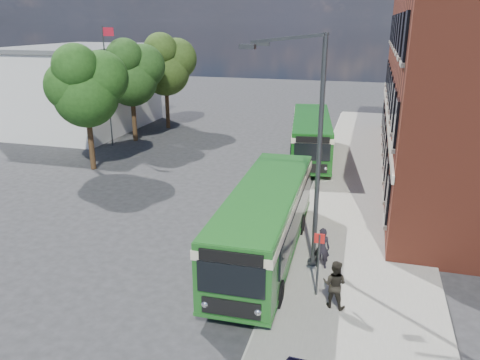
% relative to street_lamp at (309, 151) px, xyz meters
% --- Properties ---
extents(ground, '(120.00, 120.00, 0.00)m').
position_rel_street_lamp_xyz_m(ground, '(-4.84, 2.00, -4.79)').
color(ground, '#28282B').
rests_on(ground, ground).
extents(pavement, '(6.00, 48.00, 0.15)m').
position_rel_street_lamp_xyz_m(pavement, '(2.16, 10.00, -4.72)').
color(pavement, gray).
rests_on(pavement, ground).
extents(kerb_line, '(0.12, 48.00, 0.01)m').
position_rel_street_lamp_xyz_m(kerb_line, '(-0.89, 10.00, -4.79)').
color(kerb_line, beige).
rests_on(kerb_line, ground).
extents(white_building, '(9.40, 13.40, 7.30)m').
position_rel_street_lamp_xyz_m(white_building, '(-22.84, 20.00, -1.13)').
color(white_building, white).
rests_on(white_building, ground).
extents(flagpole, '(0.95, 0.10, 9.00)m').
position_rel_street_lamp_xyz_m(flagpole, '(-17.29, 15.00, 0.15)').
color(flagpole, '#373A3C').
rests_on(flagpole, ground).
extents(street_lamp, '(2.96, 2.38, 9.00)m').
position_rel_street_lamp_xyz_m(street_lamp, '(0.00, 0.00, 0.00)').
color(street_lamp, '#373A3C').
rests_on(street_lamp, ground).
extents(bus_stop_sign, '(0.35, 0.08, 2.52)m').
position_rel_street_lamp_xyz_m(bus_stop_sign, '(0.76, -2.20, -3.28)').
color(bus_stop_sign, '#373A3C').
rests_on(bus_stop_sign, ground).
extents(bus_front, '(2.84, 10.77, 3.02)m').
position_rel_street_lamp_xyz_m(bus_front, '(-1.69, 0.34, -2.96)').
color(bus_front, '#1E5D1E').
rests_on(bus_front, ground).
extents(bus_rear, '(4.05, 11.10, 3.02)m').
position_rel_street_lamp_xyz_m(bus_rear, '(-1.84, 15.58, -2.96)').
color(bus_rear, '#155517').
rests_on(bus_rear, ground).
extents(pedestrian_a, '(0.63, 0.42, 1.69)m').
position_rel_street_lamp_xyz_m(pedestrian_a, '(0.70, -0.18, -3.80)').
color(pedestrian_a, black).
rests_on(pedestrian_a, pavement).
extents(pedestrian_b, '(0.94, 0.79, 1.71)m').
position_rel_street_lamp_xyz_m(pedestrian_b, '(1.40, -2.75, -3.79)').
color(pedestrian_b, black).
rests_on(pedestrian_b, pavement).
extents(tree_left, '(4.81, 4.58, 8.13)m').
position_rel_street_lamp_xyz_m(tree_left, '(-15.34, 9.16, 0.72)').
color(tree_left, '#332112').
rests_on(tree_left, ground).
extents(tree_mid, '(4.83, 4.59, 8.16)m').
position_rel_street_lamp_xyz_m(tree_mid, '(-16.33, 16.95, 0.74)').
color(tree_mid, '#332112').
rests_on(tree_mid, ground).
extents(tree_right, '(5.01, 4.76, 8.46)m').
position_rel_street_lamp_xyz_m(tree_right, '(-15.72, 22.16, 0.95)').
color(tree_right, '#332112').
rests_on(tree_right, ground).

